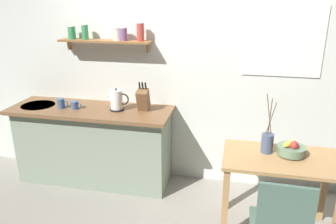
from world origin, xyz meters
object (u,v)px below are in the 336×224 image
(fruit_bowl, at_px, (291,149))
(twig_vase, at_px, (267,142))
(knife_block, at_px, (143,99))
(electric_kettle, at_px, (117,100))
(coffee_mug_by_sink, at_px, (62,103))
(dining_table, at_px, (280,171))
(coffee_mug_spare, at_px, (75,105))

(fruit_bowl, bearing_deg, twig_vase, 176.69)
(fruit_bowl, relative_size, twig_vase, 0.46)
(knife_block, bearing_deg, electric_kettle, -171.58)
(knife_block, height_order, coffee_mug_by_sink, knife_block)
(dining_table, height_order, coffee_mug_by_sink, coffee_mug_by_sink)
(electric_kettle, height_order, coffee_mug_by_sink, electric_kettle)
(fruit_bowl, xyz_separation_m, coffee_mug_spare, (-2.26, 0.37, 0.13))
(dining_table, xyz_separation_m, coffee_mug_spare, (-2.17, 0.44, 0.33))
(knife_block, height_order, coffee_mug_spare, knife_block)
(coffee_mug_by_sink, bearing_deg, coffee_mug_spare, 2.42)
(electric_kettle, bearing_deg, dining_table, -16.33)
(twig_vase, xyz_separation_m, coffee_mug_by_sink, (-2.21, 0.36, 0.11))
(dining_table, bearing_deg, twig_vase, 147.22)
(twig_vase, height_order, coffee_mug_spare, twig_vase)
(dining_table, distance_m, fruit_bowl, 0.22)
(electric_kettle, distance_m, coffee_mug_spare, 0.48)
(dining_table, xyz_separation_m, fruit_bowl, (0.08, 0.07, 0.20))
(dining_table, relative_size, twig_vase, 1.85)
(twig_vase, relative_size, coffee_mug_by_sink, 4.41)
(electric_kettle, xyz_separation_m, coffee_mug_by_sink, (-0.63, -0.06, -0.06))
(twig_vase, xyz_separation_m, electric_kettle, (-1.57, 0.42, 0.16))
(knife_block, bearing_deg, dining_table, -20.93)
(dining_table, relative_size, electric_kettle, 4.08)
(fruit_bowl, bearing_deg, coffee_mug_by_sink, 171.34)
(dining_table, bearing_deg, coffee_mug_spare, 168.45)
(twig_vase, bearing_deg, electric_kettle, 165.18)
(knife_block, distance_m, coffee_mug_spare, 0.77)
(coffee_mug_spare, bearing_deg, twig_vase, -10.05)
(twig_vase, bearing_deg, fruit_bowl, -3.31)
(twig_vase, relative_size, coffee_mug_spare, 4.68)
(coffee_mug_by_sink, bearing_deg, fruit_bowl, -8.66)
(electric_kettle, distance_m, coffee_mug_by_sink, 0.64)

